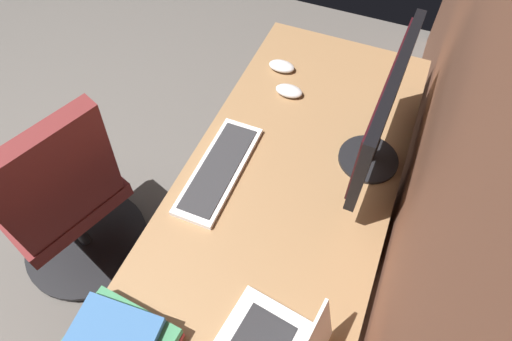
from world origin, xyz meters
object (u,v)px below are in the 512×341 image
drawer_pedestal (291,230)px  keyboard_main (219,169)px  mouse_spare (282,66)px  monitor_primary (383,112)px  office_chair (65,205)px  mouse_main (289,91)px

drawer_pedestal → keyboard_main: (0.09, -0.25, 0.39)m
keyboard_main → mouse_spare: mouse_spare is taller
drawer_pedestal → monitor_primary: (-0.15, 0.19, 0.62)m
office_chair → mouse_main: bearing=133.0°
monitor_primary → keyboard_main: monitor_primary is taller
drawer_pedestal → mouse_spare: (-0.46, -0.23, 0.40)m
mouse_main → drawer_pedestal: bearing=24.9°
mouse_spare → office_chair: (0.75, -0.60, -0.29)m
monitor_primary → mouse_spare: monitor_primary is taller
keyboard_main → office_chair: (0.20, -0.59, -0.28)m
drawer_pedestal → monitor_primary: bearing=127.4°
monitor_primary → office_chair: bearing=-67.0°
mouse_main → mouse_spare: 0.14m
monitor_primary → mouse_main: monitor_primary is taller
keyboard_main → mouse_main: mouse_main is taller
mouse_spare → office_chair: 1.00m
keyboard_main → drawer_pedestal: bearing=108.9°
monitor_primary → keyboard_main: (0.23, -0.44, -0.22)m
mouse_spare → office_chair: size_ratio=0.11×
drawer_pedestal → mouse_spare: size_ratio=6.68×
monitor_primary → mouse_main: bearing=-119.1°
mouse_main → mouse_spare: (-0.12, -0.07, 0.00)m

